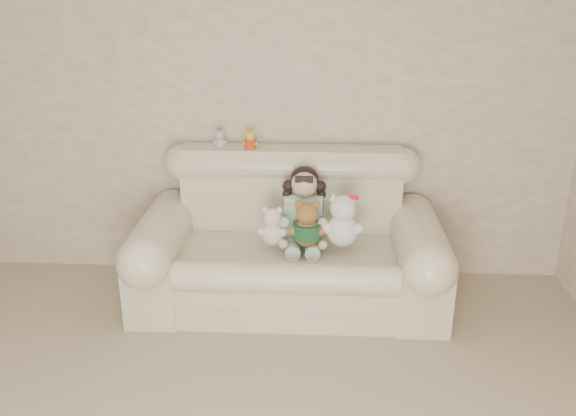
{
  "coord_description": "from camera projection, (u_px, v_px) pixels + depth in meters",
  "views": [
    {
      "loc": [
        0.42,
        -1.8,
        2.19
      ],
      "look_at": [
        0.23,
        1.9,
        0.75
      ],
      "focal_mm": 38.24,
      "sensor_mm": 36.0,
      "label": 1
    }
  ],
  "objects": [
    {
      "name": "wall_back",
      "position": [
        261.0,
        104.0,
        4.35
      ],
      "size": [
        4.5,
        0.0,
        4.5
      ],
      "primitive_type": "plane",
      "rotation": [
        1.57,
        0.0,
        0.0
      ],
      "color": "beige",
      "rests_on": "ground"
    },
    {
      "name": "grey_mini_plush",
      "position": [
        220.0,
        138.0,
        4.32
      ],
      "size": [
        0.11,
        0.09,
        0.15
      ],
      "primitive_type": null,
      "rotation": [
        0.0,
        0.0,
        -0.2
      ],
      "color": "silver",
      "rests_on": "sofa"
    },
    {
      "name": "white_cat",
      "position": [
        343.0,
        215.0,
        3.96
      ],
      "size": [
        0.3,
        0.25,
        0.43
      ],
      "primitive_type": null,
      "rotation": [
        0.0,
        0.0,
        -0.13
      ],
      "color": "silver",
      "rests_on": "sofa"
    },
    {
      "name": "seated_child",
      "position": [
        304.0,
        206.0,
        4.15
      ],
      "size": [
        0.37,
        0.43,
        0.56
      ],
      "primitive_type": null,
      "rotation": [
        0.0,
        0.0,
        -0.08
      ],
      "color": "#317A55",
      "rests_on": "sofa"
    },
    {
      "name": "sofa",
      "position": [
        289.0,
        235.0,
        4.15
      ],
      "size": [
        2.1,
        0.95,
        1.03
      ],
      "primitive_type": null,
      "color": "beige",
      "rests_on": "floor"
    },
    {
      "name": "yellow_mini_bear",
      "position": [
        250.0,
        139.0,
        4.27
      ],
      "size": [
        0.11,
        0.09,
        0.17
      ],
      "primitive_type": null,
      "rotation": [
        0.0,
        0.0,
        -0.06
      ],
      "color": "gold",
      "rests_on": "sofa"
    },
    {
      "name": "cream_teddy",
      "position": [
        272.0,
        222.0,
        4.0
      ],
      "size": [
        0.24,
        0.22,
        0.31
      ],
      "primitive_type": null,
      "rotation": [
        0.0,
        0.0,
        0.43
      ],
      "color": "beige",
      "rests_on": "sofa"
    },
    {
      "name": "brown_teddy",
      "position": [
        307.0,
        219.0,
        3.97
      ],
      "size": [
        0.26,
        0.21,
        0.37
      ],
      "primitive_type": null,
      "rotation": [
        0.0,
        0.0,
        0.13
      ],
      "color": "brown",
      "rests_on": "sofa"
    }
  ]
}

